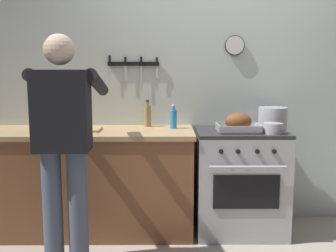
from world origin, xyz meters
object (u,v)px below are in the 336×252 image
Objects in this scene: person_cook at (63,137)px; bottle_dish_soap at (173,119)px; saucepan at (273,128)px; cutting_board at (79,130)px; stove at (239,181)px; roasting_pan at (238,124)px; stock_pot at (273,118)px; bottle_vinegar at (148,115)px; bottle_hot_sauce at (72,121)px.

person_cook is 1.07m from bottle_dish_soap.
saucepan is 1.62m from cutting_board.
roasting_pan reaches higher than stove.
person_cook is 1.43m from roasting_pan.
bottle_vinegar reaches higher than stock_pot.
person_cook is at bearing -157.92° from roasting_pan.
saucepan is 1.12m from bottle_vinegar.
stove is at bearing 0.83° from cutting_board.
bottle_hot_sauce reaches higher than cutting_board.
bottle_hot_sauce is (-1.76, 0.01, -0.02)m from stock_pot.
bottle_vinegar is at bearing -33.43° from person_cook.
cutting_board is at bearing 176.69° from roasting_pan.
stock_pot is at bearing -0.43° from bottle_hot_sauce.
bottle_hot_sauce is at bearing -179.47° from bottle_dish_soap.
bottle_vinegar reaches higher than saucepan.
stock_pot is 1.58× the size of saucepan.
person_cook reaches higher than bottle_dish_soap.
bottle_dish_soap reaches higher than stove.
bottle_dish_soap is (0.81, 0.12, 0.08)m from cutting_board.
cutting_board is (-0.02, 0.61, -0.04)m from person_cook.
bottle_hot_sauce is at bearing -168.51° from bottle_vinegar.
person_cook is 6.60× the size of stock_pot.
person_cook is 1.65m from saucepan.
stock_pot is 1.04× the size of bottle_vinegar.
stove is at bearing -165.30° from stock_pot.
bottle_dish_soap reaches higher than roasting_pan.
stove is 5.64× the size of saucepan.
cutting_board is 1.49× the size of bottle_vinegar.
person_cook is 1.80m from stock_pot.
person_cook reaches higher than cutting_board.
cutting_board is (-1.61, 0.16, -0.03)m from saucepan.
stove is 3.73× the size of bottle_vinegar.
roasting_pan reaches higher than saucepan.
bottle_vinegar reaches higher than cutting_board.
stock_pot is 1.68m from cutting_board.
bottle_hot_sauce is at bearing 170.84° from saucepan.
stock_pot is 0.70× the size of cutting_board.
bottle_dish_soap reaches higher than stock_pot.
roasting_pan is at bearing -111.45° from stove.
bottle_dish_soap is (-0.58, 0.10, 0.54)m from stove.
saucepan is at bearing -9.16° from bottle_hot_sauce.
stock_pot is 1.76m from bottle_hot_sauce.
cutting_board is 0.82m from bottle_dish_soap.
bottle_hot_sauce is at bearing 172.51° from roasting_pan.
roasting_pan is 0.98× the size of cutting_board.
bottle_hot_sauce is at bearing 176.48° from stove.
bottle_hot_sauce is 0.70× the size of bottle_vinegar.
saucepan is 0.85m from bottle_dish_soap.
stove is at bearing 68.55° from roasting_pan.
stove is at bearing -9.72° from bottle_dish_soap.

